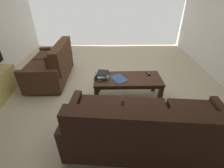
{
  "coord_description": "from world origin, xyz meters",
  "views": [
    {
      "loc": [
        -0.01,
        2.73,
        1.9
      ],
      "look_at": [
        -0.06,
        0.78,
        0.67
      ],
      "focal_mm": 25.5,
      "sensor_mm": 36.0,
      "label": 1
    }
  ],
  "objects_px": {
    "loveseat_near": "(52,66)",
    "loose_magazine": "(119,79)",
    "sofa_main": "(146,129)",
    "coffee_table": "(128,81)",
    "tv_remote": "(148,73)",
    "book_stack": "(102,75)"
  },
  "relations": [
    {
      "from": "tv_remote",
      "to": "loveseat_near",
      "type": "bearing_deg",
      "value": -16.06
    },
    {
      "from": "sofa_main",
      "to": "loveseat_near",
      "type": "height_order",
      "value": "sofa_main"
    },
    {
      "from": "loveseat_near",
      "to": "book_stack",
      "type": "xyz_separation_m",
      "value": [
        -1.14,
        0.69,
        0.13
      ]
    },
    {
      "from": "loose_magazine",
      "to": "coffee_table",
      "type": "bearing_deg",
      "value": 159.45
    },
    {
      "from": "tv_remote",
      "to": "sofa_main",
      "type": "bearing_deg",
      "value": 77.38
    },
    {
      "from": "book_stack",
      "to": "loose_magazine",
      "type": "height_order",
      "value": "book_stack"
    },
    {
      "from": "loveseat_near",
      "to": "loose_magazine",
      "type": "distance_m",
      "value": 1.63
    },
    {
      "from": "coffee_table",
      "to": "tv_remote",
      "type": "distance_m",
      "value": 0.44
    },
    {
      "from": "coffee_table",
      "to": "book_stack",
      "type": "distance_m",
      "value": 0.49
    },
    {
      "from": "loveseat_near",
      "to": "book_stack",
      "type": "height_order",
      "value": "loveseat_near"
    },
    {
      "from": "sofa_main",
      "to": "loose_magazine",
      "type": "relative_size",
      "value": 6.69
    },
    {
      "from": "book_stack",
      "to": "loose_magazine",
      "type": "distance_m",
      "value": 0.32
    },
    {
      "from": "loveseat_near",
      "to": "tv_remote",
      "type": "distance_m",
      "value": 2.1
    },
    {
      "from": "tv_remote",
      "to": "loose_magazine",
      "type": "distance_m",
      "value": 0.6
    },
    {
      "from": "sofa_main",
      "to": "coffee_table",
      "type": "relative_size",
      "value": 1.71
    },
    {
      "from": "coffee_table",
      "to": "tv_remote",
      "type": "relative_size",
      "value": 7.45
    },
    {
      "from": "sofa_main",
      "to": "tv_remote",
      "type": "distance_m",
      "value": 1.34
    },
    {
      "from": "coffee_table",
      "to": "sofa_main",
      "type": "bearing_deg",
      "value": 95.58
    },
    {
      "from": "loose_magazine",
      "to": "loveseat_near",
      "type": "bearing_deg",
      "value": -55.4
    },
    {
      "from": "tv_remote",
      "to": "loose_magazine",
      "type": "relative_size",
      "value": 0.53
    },
    {
      "from": "sofa_main",
      "to": "book_stack",
      "type": "relative_size",
      "value": 6.28
    },
    {
      "from": "sofa_main",
      "to": "loose_magazine",
      "type": "bearing_deg",
      "value": -76.13
    }
  ]
}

